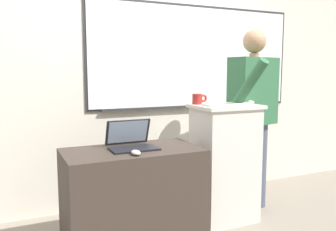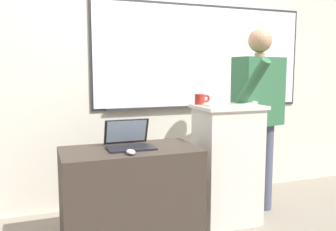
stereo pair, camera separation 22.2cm
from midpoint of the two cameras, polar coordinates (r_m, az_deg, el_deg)
back_wall at (r=3.61m, az=-5.77°, el=6.83°), size 6.40×0.17×2.60m
lectern_podium at (r=3.19m, az=7.09°, el=-7.56°), size 0.55×0.43×1.04m
side_desk at (r=2.73m, az=-7.99°, el=-13.20°), size 1.00×0.54×0.76m
person_presenter at (r=3.39m, az=11.68°, el=1.47°), size 0.64×0.61×1.71m
laptop at (r=2.67m, az=-8.38°, el=-3.92°), size 0.34×0.29×0.21m
wireless_keyboard at (r=3.04m, az=7.47°, el=1.80°), size 0.43×0.14×0.02m
computer_mouse_by_laptop at (r=2.45m, az=-7.79°, el=-5.94°), size 0.06×0.10×0.03m
computer_mouse_by_keyboard at (r=3.19m, az=11.07°, el=2.10°), size 0.06×0.10×0.03m
coffee_mug at (r=3.12m, az=2.80°, el=2.66°), size 0.14×0.09×0.09m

